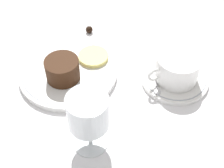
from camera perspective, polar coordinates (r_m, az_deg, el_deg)
ground_plane at (r=0.71m, az=-5.33°, el=-0.07°), size 3.00×3.00×0.00m
dinner_plate at (r=0.73m, az=-8.00°, el=2.21°), size 0.23×0.23×0.01m
saucer at (r=0.72m, az=11.35°, el=1.03°), size 0.15×0.15×0.01m
coffee_cup at (r=0.69m, az=11.83°, el=2.96°), size 0.12×0.10×0.06m
spoon at (r=0.70m, az=7.98°, el=0.52°), size 0.05×0.10×0.00m
wine_glass at (r=0.54m, az=-4.39°, el=-5.67°), size 0.07×0.07×0.13m
dessert_cake at (r=0.69m, az=-9.05°, el=2.64°), size 0.07×0.07×0.05m
pineapple_slice at (r=0.74m, az=-3.44°, el=5.03°), size 0.07×0.07×0.01m
chocolate_truffle at (r=0.84m, az=-4.20°, el=9.90°), size 0.02×0.02×0.02m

